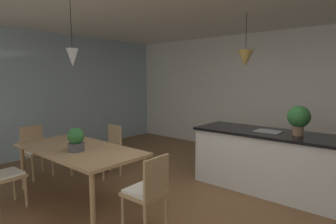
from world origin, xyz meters
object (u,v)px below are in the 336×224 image
chair_window_end (36,149)px  vase_on_dining_table (78,143)px  chair_kitchen_end (148,190)px  kitchen_island (269,160)px  potted_plant_on_island (299,118)px  potted_plant_on_table (76,140)px  chair_far_left (109,149)px  chair_near_left (1,174)px  dining_table (79,152)px

chair_window_end → vase_on_dining_table: bearing=-2.4°
chair_kitchen_end → kitchen_island: 2.10m
potted_plant_on_island → potted_plant_on_table: bearing=-135.8°
chair_far_left → vase_on_dining_table: 1.12m
chair_window_end → chair_kitchen_end: same height
chair_window_end → chair_kitchen_end: 2.71m
kitchen_island → potted_plant_on_island: 0.79m
chair_near_left → kitchen_island: kitchen_island is taller
chair_far_left → kitchen_island: size_ratio=0.39×
dining_table → chair_far_left: 0.98m
chair_kitchen_end → vase_on_dining_table: bearing=-177.1°
chair_near_left → potted_plant_on_table: 1.02m
dining_table → chair_far_left: size_ratio=2.27×
chair_near_left → potted_plant_on_table: bearing=51.5°
chair_far_left → vase_on_dining_table: (0.54, -0.91, 0.34)m
chair_kitchen_end → kitchen_island: kitchen_island is taller
chair_kitchen_end → chair_far_left: (-1.80, 0.85, 0.00)m
dining_table → potted_plant_on_table: 0.29m
kitchen_island → vase_on_dining_table: size_ratio=12.38×
chair_near_left → kitchen_island: (2.39, 2.87, -0.01)m
chair_near_left → potted_plant_on_table: size_ratio=2.75×
chair_near_left → potted_plant_on_table: potted_plant_on_table is taller
vase_on_dining_table → chair_kitchen_end: bearing=2.9°
chair_window_end → chair_far_left: same height
chair_window_end → chair_far_left: bearing=42.9°
chair_far_left → kitchen_island: (2.38, 1.16, -0.01)m
chair_far_left → vase_on_dining_table: bearing=-59.5°
vase_on_dining_table → chair_near_left: bearing=-124.4°
dining_table → kitchen_island: kitchen_island is taller
potted_plant_on_island → chair_near_left: bearing=-134.1°
dining_table → chair_kitchen_end: 1.37m
chair_far_left → potted_plant_on_table: (0.58, -0.97, 0.41)m
potted_plant_on_table → vase_on_dining_table: 0.10m
potted_plant_on_island → vase_on_dining_table: bearing=-137.1°
chair_near_left → kitchen_island: bearing=50.2°
chair_window_end → vase_on_dining_table: size_ratio=4.84×
chair_kitchen_end → chair_far_left: size_ratio=1.00×
chair_far_left → kitchen_island: bearing=26.0°
chair_near_left → potted_plant_on_island: 4.04m
chair_near_left → vase_on_dining_table: (0.54, 0.79, 0.34)m
kitchen_island → potted_plant_on_island: (0.39, 0.00, 0.68)m
potted_plant_on_island → vase_on_dining_table: 3.07m
chair_kitchen_end → potted_plant_on_island: (0.97, 2.01, 0.67)m
chair_window_end → chair_far_left: size_ratio=1.00×
chair_near_left → chair_kitchen_end: bearing=25.4°
chair_kitchen_end → chair_near_left: bearing=-154.6°
dining_table → chair_near_left: (-0.44, -0.85, -0.19)m
chair_window_end → chair_near_left: (0.91, -0.85, 0.00)m
chair_kitchen_end → chair_far_left: 1.99m
chair_window_end → chair_kitchen_end: bearing=0.1°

